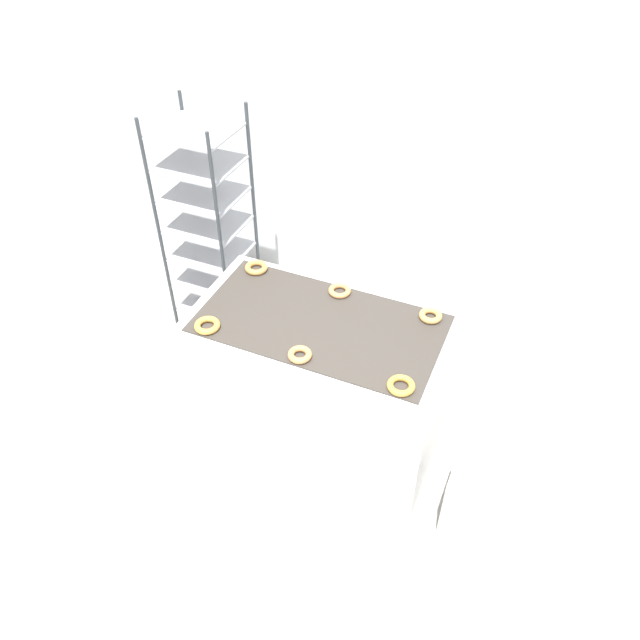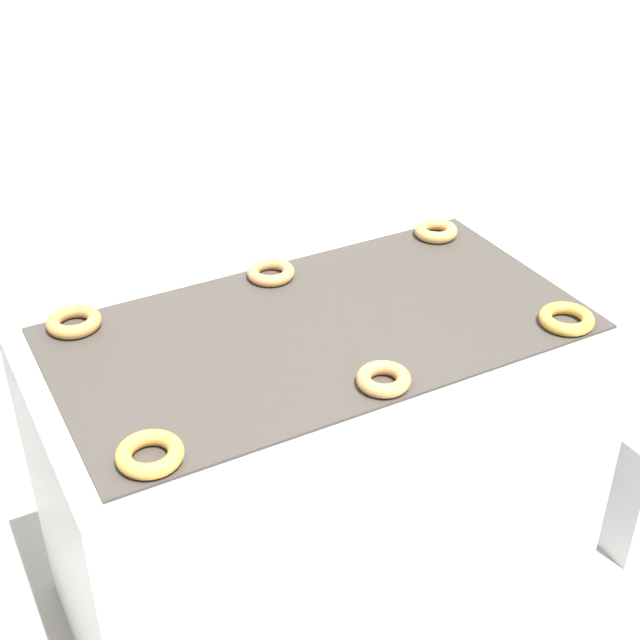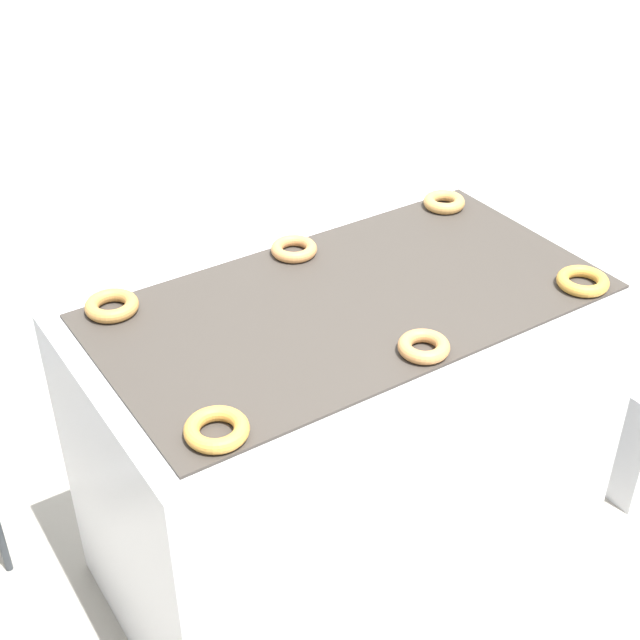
% 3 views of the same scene
% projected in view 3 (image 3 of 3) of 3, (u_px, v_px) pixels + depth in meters
% --- Properties ---
extents(fryer_machine, '(1.43, 0.79, 0.95)m').
position_uv_depth(fryer_machine, '(348.00, 438.00, 2.58)').
color(fryer_machine, silver).
rests_on(fryer_machine, ground_plane).
extents(donut_near_left, '(0.14, 0.14, 0.03)m').
position_uv_depth(donut_near_left, '(217.00, 430.00, 1.86)').
color(donut_near_left, gold).
rests_on(donut_near_left, fryer_machine).
extents(donut_near_center, '(0.13, 0.13, 0.03)m').
position_uv_depth(donut_near_center, '(424.00, 347.00, 2.11)').
color(donut_near_center, '#C4864C').
rests_on(donut_near_center, fryer_machine).
extents(donut_near_right, '(0.14, 0.14, 0.03)m').
position_uv_depth(donut_near_right, '(583.00, 281.00, 2.36)').
color(donut_near_right, gold).
rests_on(donut_near_right, fryer_machine).
extents(donut_far_left, '(0.14, 0.14, 0.03)m').
position_uv_depth(donut_far_left, '(112.00, 306.00, 2.26)').
color(donut_far_left, '#BA8341').
rests_on(donut_far_left, fryer_machine).
extents(donut_far_center, '(0.13, 0.13, 0.03)m').
position_uv_depth(donut_far_center, '(293.00, 249.00, 2.50)').
color(donut_far_center, '#C6864C').
rests_on(donut_far_center, fryer_machine).
extents(donut_far_right, '(0.13, 0.13, 0.04)m').
position_uv_depth(donut_far_right, '(444.00, 202.00, 2.74)').
color(donut_far_right, tan).
rests_on(donut_far_right, fryer_machine).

